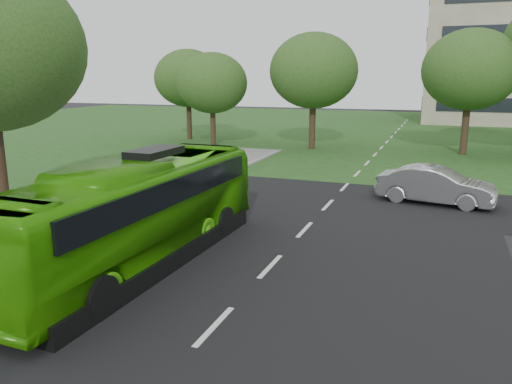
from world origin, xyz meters
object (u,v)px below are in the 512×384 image
Objects in this scene: tree_park_a at (212,83)px; tree_park_b at (314,71)px; bus at (136,213)px; sedan at (436,185)px; tree_park_c at (470,70)px; tree_park_f at (188,78)px.

tree_park_b is at bearing 12.63° from tree_park_a.
bus is 14.01m from sedan.
sedan is at bearing -37.74° from tree_park_a.
tree_park_a is 0.84× the size of tree_park_c.
tree_park_f is at bearing 137.69° from tree_park_a.
tree_park_a is 1.48× the size of sedan.
tree_park_b reaches higher than bus.
bus is (-10.10, -27.43, -4.54)m from tree_park_c.
tree_park_b reaches higher than sedan.
tree_park_f is 0.71× the size of bus.
sedan is at bearing -57.79° from tree_park_b.
tree_park_b reaches higher than tree_park_f.
tree_park_b is at bearing 41.36° from sedan.
tree_park_f is at bearing 60.47° from sedan.
tree_park_f is at bearing 170.19° from tree_park_b.
tree_park_f reaches higher than tree_park_a.
tree_park_b is at bearing -9.81° from tree_park_f.
sedan is at bearing -38.68° from tree_park_f.
tree_park_c is 1.76× the size of sedan.
tree_park_f is 28.48m from sedan.
tree_park_c is at bearing 71.06° from bus.
bus is (9.17, -24.79, -3.56)m from tree_park_a.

